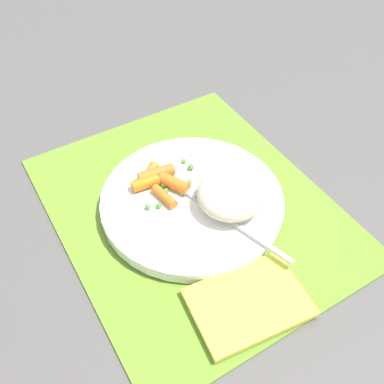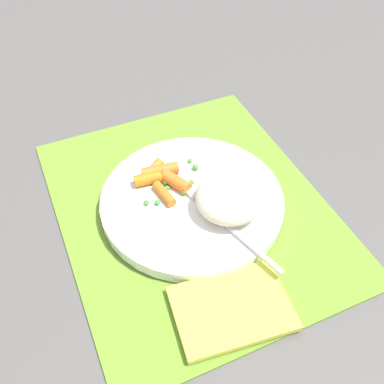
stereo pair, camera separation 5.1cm
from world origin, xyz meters
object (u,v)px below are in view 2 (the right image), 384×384
at_px(rice_mound, 229,198).
at_px(fork, 213,213).
at_px(plate, 192,201).
at_px(napkin, 232,308).
at_px(carrot_portion, 161,178).

distance_m(rice_mound, fork, 0.03).
height_order(plate, napkin, plate).
xyz_separation_m(plate, napkin, (-0.16, 0.02, -0.00)).
relative_size(plate, napkin, 1.90).
distance_m(fork, napkin, 0.13).
height_order(plate, fork, fork).
relative_size(plate, carrot_portion, 2.86).
relative_size(fork, napkin, 1.48).
height_order(carrot_portion, napkin, carrot_portion).
bearing_deg(plate, carrot_portion, 32.49).
bearing_deg(carrot_portion, plate, -147.51).
distance_m(plate, carrot_portion, 0.05).
bearing_deg(carrot_portion, rice_mound, -142.54).
bearing_deg(rice_mound, plate, 42.30).
xyz_separation_m(rice_mound, napkin, (-0.13, 0.06, -0.03)).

